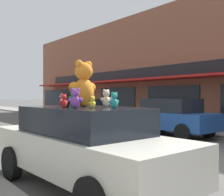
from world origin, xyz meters
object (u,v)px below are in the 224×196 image
Objects in this scene: teddy_bear_pink at (62,100)px; teddy_bear_white at (112,102)px; teddy_bear_green at (73,97)px; teddy_bear_teal at (114,101)px; teddy_bear_yellow at (92,102)px; teddy_bear_purple at (75,99)px; teddy_bear_black at (67,98)px; teddy_bear_giant at (84,84)px; teddy_bear_cream at (106,98)px; plush_art_car at (83,145)px; parked_car_far_center at (171,116)px; parked_car_far_right at (94,111)px; teddy_bear_red at (64,101)px.

teddy_bear_pink is 1.18× the size of teddy_bear_white.
teddy_bear_green is at bearing -138.79° from teddy_bear_white.
teddy_bear_green is (-0.05, 1.28, 0.05)m from teddy_bear_teal.
teddy_bear_white is (0.42, -0.03, 0.01)m from teddy_bear_yellow.
teddy_bear_purple is at bearing 19.18° from teddy_bear_pink.
teddy_bear_black is (0.11, 0.50, 0.00)m from teddy_bear_purple.
teddy_bear_cream is (0.35, -0.29, -0.28)m from teddy_bear_giant.
teddy_bear_cream reaches higher than teddy_bear_pink.
teddy_bear_giant reaches higher than plush_art_car.
plush_art_car is 17.43× the size of teddy_bear_pink.
teddy_bear_green reaches higher than parked_car_far_center.
teddy_bear_black is (-0.30, -0.73, 0.04)m from teddy_bear_pink.
teddy_bear_cream is 0.76m from teddy_bear_yellow.
teddy_bear_yellow is at bearing 56.03° from teddy_bear_black.
teddy_bear_black reaches higher than teddy_bear_purple.
teddy_bear_giant is at bearing -125.86° from parked_car_far_right.
teddy_bear_cream is 0.69m from teddy_bear_green.
teddy_bear_white is at bearing -121.38° from teddy_bear_teal.
teddy_bear_pink is at bearing -159.15° from parked_car_far_center.
teddy_bear_giant reaches higher than teddy_bear_green.
teddy_bear_yellow is at bearing -177.82° from teddy_bear_purple.
teddy_bear_red is 8.06m from parked_car_far_center.
teddy_bear_purple reaches higher than teddy_bear_cream.
teddy_bear_purple is 0.69m from teddy_bear_white.
teddy_bear_green reaches higher than parked_car_far_right.
teddy_bear_purple is 0.32m from teddy_bear_red.
teddy_bear_green reaches higher than teddy_bear_teal.
teddy_bear_yellow reaches higher than parked_car_far_right.
plush_art_car is 1.00m from teddy_bear_yellow.
teddy_bear_pink is at bearing 86.53° from plush_art_car.
teddy_bear_giant is 7.50m from parked_car_far_center.
parked_car_far_center is (6.78, 3.45, 0.03)m from plush_art_car.
parked_car_far_right is at bearing 173.74° from teddy_bear_white.
teddy_bear_white is at bearing -123.18° from parked_car_far_right.
teddy_bear_yellow is at bearing 112.32° from teddy_bear_red.
parked_car_far_right is at bearing -85.91° from teddy_bear_purple.
teddy_bear_teal is at bearing 113.23° from teddy_bear_red.
teddy_bear_green is 1.01m from teddy_bear_white.
teddy_bear_black is at bearing 87.58° from teddy_bear_green.
teddy_bear_white is at bearing 64.20° from teddy_bear_cream.
teddy_bear_giant reaches higher than teddy_bear_pink.
teddy_bear_giant is at bearing 45.89° from teddy_bear_pink.
teddy_bear_red is 1.16× the size of teddy_bear_yellow.
teddy_bear_cream is 0.51m from teddy_bear_white.
teddy_bear_black is 1.64× the size of teddy_bear_yellow.
teddy_bear_teal is 0.69m from teddy_bear_purple.
teddy_bear_white is at bearing 47.07° from teddy_bear_pink.
teddy_bear_white is at bearing 166.41° from teddy_bear_yellow.
teddy_bear_red is 0.05× the size of parked_car_far_right.
teddy_bear_teal is at bearing -123.20° from parked_car_far_right.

